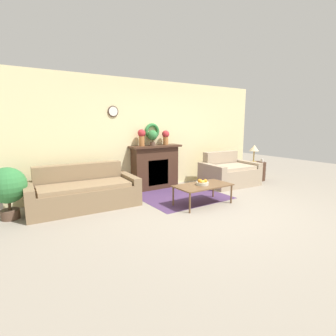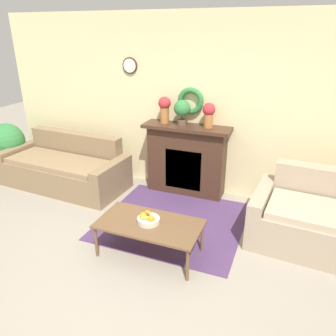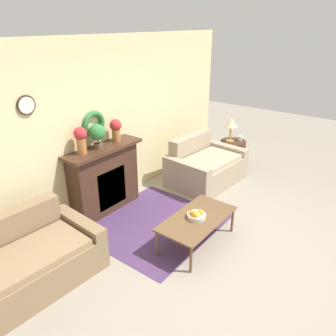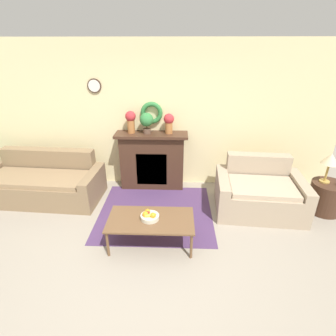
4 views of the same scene
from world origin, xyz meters
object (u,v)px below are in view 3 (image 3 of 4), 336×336
table_lamp (231,124)px  mug (240,138)px  vase_on_mantel_right (116,129)px  loveseat_right (205,166)px  side_table_by_loveseat (232,152)px  coffee_table (197,220)px  fruit_bowl (196,215)px  vase_on_mantel_left (81,138)px  fireplace (105,179)px  potted_plant_on_mantel (97,134)px  couch_left (7,273)px

table_lamp → mug: size_ratio=5.12×
vase_on_mantel_right → mug: bearing=-17.3°
loveseat_right → side_table_by_loveseat: 1.11m
coffee_table → table_lamp: size_ratio=2.35×
fruit_bowl → table_lamp: 3.00m
side_table_by_loveseat → vase_on_mantel_left: size_ratio=1.34×
fireplace → vase_on_mantel_left: vase_on_mantel_left is taller
coffee_table → vase_on_mantel_left: vase_on_mantel_left is taller
fireplace → fruit_bowl: bearing=-86.2°
loveseat_right → side_table_by_loveseat: loveseat_right is taller
fruit_bowl → potted_plant_on_mantel: 1.89m
vase_on_mantel_left → fireplace: bearing=-0.8°
fruit_bowl → vase_on_mantel_right: bearing=82.9°
mug → fruit_bowl: bearing=-164.7°
table_lamp → potted_plant_on_mantel: (-2.99, 0.70, 0.42)m
couch_left → potted_plant_on_mantel: potted_plant_on_mantel is taller
fruit_bowl → vase_on_mantel_right: 1.90m
fruit_bowl → side_table_by_loveseat: size_ratio=0.47×
coffee_table → table_lamp: (2.78, 0.97, 0.54)m
loveseat_right → potted_plant_on_mantel: bearing=163.9°
fireplace → potted_plant_on_mantel: potted_plant_on_mantel is taller
loveseat_right → table_lamp: bearing=6.0°
couch_left → coffee_table: 2.40m
fireplace → fruit_bowl: size_ratio=5.24×
table_lamp → mug: 0.42m
fireplace → vase_on_mantel_left: 0.86m
coffee_table → side_table_by_loveseat: side_table_by_loveseat is taller
side_table_by_loveseat → potted_plant_on_mantel: 3.33m
fireplace → vase_on_mantel_right: bearing=1.0°
loveseat_right → coffee_table: (-1.74, -0.94, 0.07)m
coffee_table → vase_on_mantel_left: 2.01m
couch_left → coffee_table: size_ratio=1.82×
couch_left → mug: (5.06, -0.36, 0.28)m
coffee_table → side_table_by_loveseat: 3.00m
vase_on_mantel_left → potted_plant_on_mantel: (0.29, -0.02, 0.00)m
coffee_table → vase_on_mantel_right: size_ratio=3.26×
side_table_by_loveseat → table_lamp: bearing=141.3°
fruit_bowl → coffee_table: bearing=-8.7°
fireplace → loveseat_right: 2.03m
side_table_by_loveseat → mug: bearing=-37.9°
fireplace → mug: fireplace is taller
fireplace → vase_on_mantel_left: (-0.37, 0.01, 0.78)m
loveseat_right → vase_on_mantel_left: size_ratio=3.66×
loveseat_right → mug: (1.23, -0.12, 0.26)m
couch_left → potted_plant_on_mantel: 2.20m
table_lamp → couch_left: bearing=177.5°
coffee_table → couch_left: bearing=150.5°
loveseat_right → table_lamp: table_lamp is taller
coffee_table → table_lamp: table_lamp is taller
fruit_bowl → mug: size_ratio=2.60×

